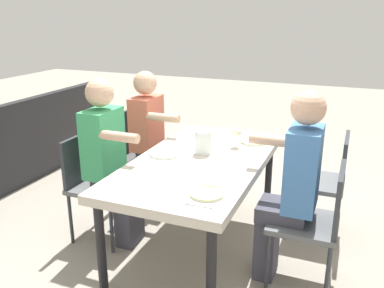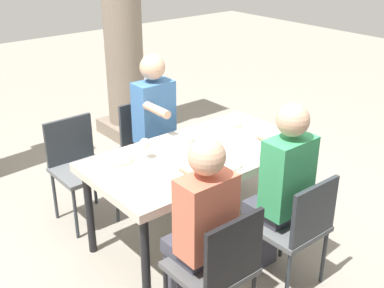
# 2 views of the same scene
# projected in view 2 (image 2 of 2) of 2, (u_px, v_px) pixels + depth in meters

# --- Properties ---
(ground_plane) EXTENTS (16.00, 16.00, 0.00)m
(ground_plane) POSITION_uv_depth(u_px,v_px,m) (199.00, 235.00, 4.00)
(ground_plane) COLOR gray
(dining_table) EXTENTS (1.70, 0.90, 0.75)m
(dining_table) POSITION_uv_depth(u_px,v_px,m) (200.00, 160.00, 3.72)
(dining_table) COLOR beige
(dining_table) RESTS_ON ground
(chair_west_north) EXTENTS (0.44, 0.44, 0.87)m
(chair_west_north) POSITION_uv_depth(u_px,v_px,m) (78.00, 163.00, 4.05)
(chair_west_north) COLOR #5B5E61
(chair_west_north) RESTS_ON ground
(chair_west_south) EXTENTS (0.44, 0.44, 0.89)m
(chair_west_south) POSITION_uv_depth(u_px,v_px,m) (219.00, 266.00, 2.83)
(chair_west_south) COLOR #4F4F50
(chair_west_south) RESTS_ON ground
(chair_mid_north) EXTENTS (0.44, 0.44, 0.86)m
(chair_mid_north) POSITION_uv_depth(u_px,v_px,m) (148.00, 142.00, 4.47)
(chair_mid_north) COLOR #5B5E61
(chair_mid_north) RESTS_ON ground
(chair_mid_south) EXTENTS (0.44, 0.44, 0.85)m
(chair_mid_south) POSITION_uv_depth(u_px,v_px,m) (297.00, 224.00, 3.25)
(chair_mid_south) COLOR #5B5E61
(chair_mid_south) RESTS_ON ground
(diner_woman_green) EXTENTS (0.35, 0.50, 1.28)m
(diner_woman_green) POSITION_uv_depth(u_px,v_px,m) (199.00, 227.00, 2.89)
(diner_woman_green) COLOR #3F3F4C
(diner_woman_green) RESTS_ON ground
(diner_man_white) EXTENTS (0.35, 0.50, 1.32)m
(diner_man_white) POSITION_uv_depth(u_px,v_px,m) (280.00, 187.00, 3.29)
(diner_man_white) COLOR #3F3F4C
(diner_man_white) RESTS_ON ground
(diner_guest_third) EXTENTS (0.35, 0.50, 1.34)m
(diner_guest_third) POSITION_uv_depth(u_px,v_px,m) (158.00, 126.00, 4.25)
(diner_guest_third) COLOR #3F3F4C
(diner_guest_third) RESTS_ON ground
(stone_column_centre) EXTENTS (0.56, 0.56, 2.74)m
(stone_column_centre) POSITION_uv_depth(u_px,v_px,m) (122.00, 20.00, 5.41)
(stone_column_centre) COLOR gray
(stone_column_centre) RESTS_ON ground
(plate_0) EXTENTS (0.22, 0.22, 0.02)m
(plate_0) POSITION_uv_depth(u_px,v_px,m) (118.00, 159.00, 3.56)
(plate_0) COLOR silver
(plate_0) RESTS_ON dining_table
(wine_glass_0) EXTENTS (0.08, 0.08, 0.16)m
(wine_glass_0) POSITION_uv_depth(u_px,v_px,m) (145.00, 144.00, 3.54)
(wine_glass_0) COLOR white
(wine_glass_0) RESTS_ON dining_table
(fork_0) EXTENTS (0.04, 0.17, 0.01)m
(fork_0) POSITION_uv_depth(u_px,v_px,m) (100.00, 166.00, 3.47)
(fork_0) COLOR silver
(fork_0) RESTS_ON dining_table
(spoon_0) EXTENTS (0.03, 0.17, 0.01)m
(spoon_0) POSITION_uv_depth(u_px,v_px,m) (136.00, 154.00, 3.65)
(spoon_0) COLOR silver
(spoon_0) RESTS_ON dining_table
(plate_1) EXTENTS (0.24, 0.24, 0.02)m
(plate_1) POSITION_uv_depth(u_px,v_px,m) (226.00, 164.00, 3.49)
(plate_1) COLOR white
(plate_1) RESTS_ON dining_table
(fork_1) EXTENTS (0.02, 0.17, 0.01)m
(fork_1) POSITION_uv_depth(u_px,v_px,m) (210.00, 171.00, 3.41)
(fork_1) COLOR silver
(fork_1) RESTS_ON dining_table
(spoon_1) EXTENTS (0.03, 0.17, 0.01)m
(spoon_1) POSITION_uv_depth(u_px,v_px,m) (241.00, 159.00, 3.58)
(spoon_1) COLOR silver
(spoon_1) RESTS_ON dining_table
(plate_2) EXTENTS (0.21, 0.21, 0.02)m
(plate_2) POSITION_uv_depth(u_px,v_px,m) (230.00, 124.00, 4.19)
(plate_2) COLOR silver
(plate_2) RESTS_ON dining_table
(fork_2) EXTENTS (0.03, 0.17, 0.01)m
(fork_2) POSITION_uv_depth(u_px,v_px,m) (217.00, 128.00, 4.11)
(fork_2) COLOR silver
(fork_2) RESTS_ON dining_table
(spoon_2) EXTENTS (0.02, 0.17, 0.01)m
(spoon_2) POSITION_uv_depth(u_px,v_px,m) (242.00, 120.00, 4.28)
(spoon_2) COLOR silver
(spoon_2) RESTS_ON dining_table
(water_pitcher) EXTENTS (0.13, 0.13, 0.18)m
(water_pitcher) POSITION_uv_depth(u_px,v_px,m) (187.00, 148.00, 3.56)
(water_pitcher) COLOR white
(water_pitcher) RESTS_ON dining_table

